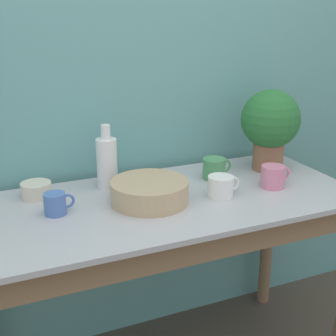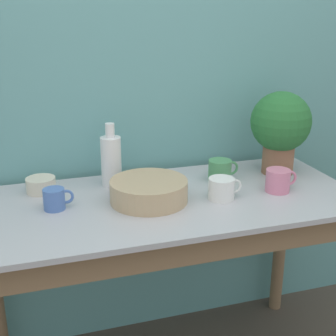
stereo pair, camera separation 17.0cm
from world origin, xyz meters
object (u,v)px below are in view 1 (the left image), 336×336
Objects in this scene: mug_blue at (56,204)px; bowl_small_cream at (36,190)px; mug_white at (221,186)px; potted_plant at (270,123)px; bowl_wash_large at (150,192)px; mug_green at (215,168)px; bottle_tall at (107,162)px; mug_pink at (273,176)px.

bowl_small_cream is (-0.04, 0.18, -0.01)m from mug_blue.
mug_white is at bearing -8.44° from mug_blue.
mug_white is at bearing -150.34° from potted_plant.
mug_green is (0.34, 0.13, 0.00)m from bowl_wash_large.
potted_plant is at bearing -4.38° from bowl_small_cream.
mug_green is at bearing -10.45° from bottle_tall.
mug_green is at bearing 8.08° from mug_blue.
potted_plant is at bearing 2.57° from mug_green.
mug_pink is 1.14× the size of bowl_small_cream.
mug_pink is (0.60, -0.26, -0.06)m from bottle_tall.
bottle_tall is 2.36× the size of mug_blue.
mug_pink is (-0.11, -0.19, -0.16)m from potted_plant.
mug_pink reaches higher than mug_blue.
bowl_wash_large is 0.24m from bottle_tall.
mug_pink is at bearing -6.05° from bowl_wash_large.
mug_white is 1.21× the size of mug_blue.
bowl_wash_large is 1.13× the size of bottle_tall.
potted_plant reaches higher than mug_green.
mug_pink is at bearing -119.08° from potted_plant.
bowl_wash_large is 2.22× the size of mug_pink.
bottle_tall is 2.24× the size of bowl_small_cream.
bottle_tall reaches higher than bowl_wash_large.
mug_white is 0.69m from bowl_small_cream.
bowl_small_cream is at bearing 175.62° from potted_plant.
bottle_tall is (-0.71, 0.07, -0.10)m from potted_plant.
mug_pink reaches higher than bowl_small_cream.
potted_plant is at bearing -5.51° from bottle_tall.
bottle_tall is 0.29m from bowl_small_cream.
potted_plant is 0.27m from mug_pink.
potted_plant is 2.70× the size of mug_white.
mug_pink reaches higher than mug_white.
mug_pink is (0.24, 0.01, 0.00)m from mug_white.
bowl_wash_large reaches higher than mug_blue.
bowl_wash_large and mug_white have the same top height.
potted_plant is 3.28× the size of mug_blue.
bottle_tall reaches higher than mug_blue.
potted_plant is 0.65m from bowl_wash_large.
bowl_wash_large is 0.51m from mug_pink.
bowl_wash_large is 2.19× the size of mug_white.
mug_blue is at bearing 171.56° from mug_white.
mug_green is at bearing 20.37° from bowl_wash_large.
potted_plant is at bearing 60.92° from mug_pink.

